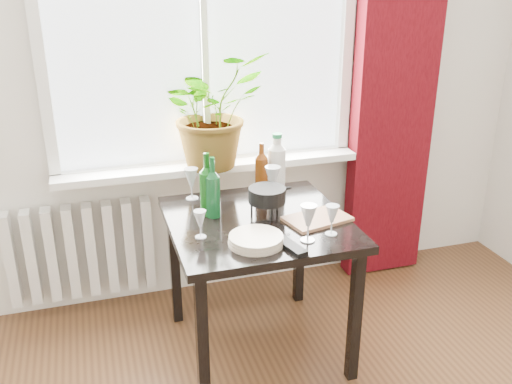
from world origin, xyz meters
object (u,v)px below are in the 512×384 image
object	(u,v)px
potted_plant	(212,110)
wine_bottle_left	(207,184)
bottle_amber	(261,168)
radiator	(81,251)
fondue_pot	(267,201)
wineglass_far_right	(332,220)
cutting_board	(317,219)
tv_remote	(291,246)
cleaning_bottle	(277,161)
wineglass_back_left	(192,184)
plate_stack	(256,240)
wineglass_front_right	(308,223)
wineglass_back_center	(273,183)
table	(258,237)
wine_bottle_right	(213,187)
wineglass_front_left	(200,224)

from	to	relation	value
potted_plant	wine_bottle_left	world-z (taller)	potted_plant
potted_plant	bottle_amber	bearing A→B (deg)	-45.47
radiator	fondue_pot	size ratio (longest dim) A/B	3.82
wineglass_far_right	cutting_board	distance (m)	0.17
radiator	tv_remote	distance (m)	1.36
radiator	cleaning_bottle	world-z (taller)	cleaning_bottle
potted_plant	wineglass_back_left	xyz separation A→B (m)	(-0.16, -0.19, -0.33)
potted_plant	plate_stack	world-z (taller)	potted_plant
cleaning_bottle	plate_stack	bearing A→B (deg)	-116.80
bottle_amber	tv_remote	xyz separation A→B (m)	(-0.07, -0.65, -0.13)
bottle_amber	wineglass_front_right	world-z (taller)	bottle_amber
wineglass_back_center	cleaning_bottle	bearing A→B (deg)	62.37
wineglass_back_center	cutting_board	distance (m)	0.34
table	tv_remote	size ratio (longest dim) A/B	4.56
plate_stack	tv_remote	xyz separation A→B (m)	(0.13, -0.08, -0.01)
wine_bottle_right	tv_remote	size ratio (longest dim) A/B	1.63
wine_bottle_left	cutting_board	xyz separation A→B (m)	(0.49, -0.23, -0.15)
wineglass_front_left	fondue_pot	distance (m)	0.39
bottle_amber	cutting_board	bearing A→B (deg)	-70.20
cleaning_bottle	fondue_pot	distance (m)	0.34
radiator	wine_bottle_left	size ratio (longest dim) A/B	2.50
potted_plant	wineglass_front_left	size ratio (longest dim) A/B	4.65
fondue_pot	tv_remote	world-z (taller)	fondue_pot
wineglass_back_center	potted_plant	bearing A→B (deg)	125.59
table	fondue_pot	size ratio (longest dim) A/B	4.05
radiator	fondue_pot	bearing A→B (deg)	-33.00
wineglass_back_center	table	bearing A→B (deg)	-124.10
bottle_amber	wineglass_back_center	size ratio (longest dim) A/B	1.51
plate_stack	cutting_board	world-z (taller)	plate_stack
wineglass_back_left	plate_stack	bearing A→B (deg)	-73.84
wine_bottle_left	wineglass_front_left	xyz separation A→B (m)	(-0.09, -0.25, -0.09)
wineglass_back_center	tv_remote	xyz separation A→B (m)	(-0.10, -0.54, -0.08)
table	plate_stack	world-z (taller)	plate_stack
radiator	table	xyz separation A→B (m)	(0.85, -0.63, 0.27)
wineglass_back_center	fondue_pot	world-z (taller)	wineglass_back_center
wine_bottle_left	wine_bottle_right	bearing A→B (deg)	-57.85
wine_bottle_right	wineglass_back_center	size ratio (longest dim) A/B	1.60
potted_plant	wine_bottle_right	world-z (taller)	potted_plant
bottle_amber	wineglass_front_left	world-z (taller)	bottle_amber
table	wine_bottle_left	xyz separation A→B (m)	(-0.22, 0.13, 0.25)
cleaning_bottle	wineglass_back_center	xyz separation A→B (m)	(-0.06, -0.12, -0.07)
wine_bottle_left	plate_stack	xyz separation A→B (m)	(0.13, -0.38, -0.14)
bottle_amber	wineglass_far_right	bearing A→B (deg)	-75.36
potted_plant	plate_stack	distance (m)	0.88
wineglass_far_right	wineglass_back_left	size ratio (longest dim) A/B	0.86
wineglass_back_left	tv_remote	bearing A→B (deg)	-65.74
potted_plant	wine_bottle_right	distance (m)	0.52
wineglass_front_right	plate_stack	xyz separation A→B (m)	(-0.23, 0.04, -0.07)
potted_plant	wineglass_front_right	bearing A→B (deg)	-73.93
table	plate_stack	bearing A→B (deg)	-109.04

